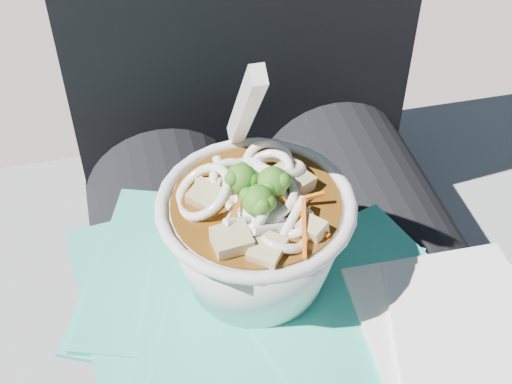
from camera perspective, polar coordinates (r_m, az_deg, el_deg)
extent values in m
cube|color=gray|center=(0.96, 0.67, -15.09)|extent=(1.01, 0.51, 0.43)
cylinder|color=black|center=(0.62, -4.14, -14.27)|extent=(0.16, 0.48, 0.16)
cylinder|color=black|center=(0.65, 12.21, -10.74)|extent=(0.16, 0.48, 0.16)
cube|color=#2CBB9F|center=(0.56, -4.85, -8.69)|extent=(0.21, 0.19, 0.00)
cube|color=#2CBB9F|center=(0.55, -4.79, -8.33)|extent=(0.19, 0.21, 0.00)
cube|color=#2CBB9F|center=(0.57, -4.71, -6.32)|extent=(0.21, 0.21, 0.00)
cube|color=#2CBB9F|center=(0.54, 3.60, -10.15)|extent=(0.22, 0.22, 0.00)
cube|color=#2CBB9F|center=(0.56, 5.61, -6.95)|extent=(0.17, 0.16, 0.00)
cube|color=#2CBB9F|center=(0.52, 2.24, -11.54)|extent=(0.25, 0.24, 0.00)
cube|color=#2CBB9F|center=(0.51, 2.66, -14.15)|extent=(0.24, 0.23, 0.00)
cube|color=#2CBB9F|center=(0.54, 8.44, -9.55)|extent=(0.20, 0.21, 0.00)
cube|color=white|center=(0.54, 15.50, -10.15)|extent=(0.13, 0.13, 0.00)
cube|color=white|center=(0.54, 17.67, -10.78)|extent=(0.15, 0.15, 0.00)
torus|color=silver|center=(0.50, 0.00, -1.00)|extent=(0.14, 0.14, 0.01)
cylinder|color=#4F2C0B|center=(0.50, 0.00, -1.24)|extent=(0.12, 0.12, 0.01)
torus|color=white|center=(0.50, -1.90, 0.90)|extent=(0.05, 0.05, 0.03)
torus|color=white|center=(0.51, 1.01, 1.60)|extent=(0.05, 0.05, 0.02)
torus|color=white|center=(0.49, 0.38, -0.83)|extent=(0.04, 0.04, 0.04)
torus|color=white|center=(0.50, -0.66, 0.61)|extent=(0.03, 0.04, 0.03)
torus|color=white|center=(0.49, -4.27, 0.01)|extent=(0.05, 0.06, 0.04)
torus|color=white|center=(0.49, 0.90, -0.45)|extent=(0.06, 0.06, 0.02)
torus|color=white|center=(0.49, 0.73, -1.10)|extent=(0.05, 0.05, 0.03)
torus|color=white|center=(0.52, 0.92, 2.35)|extent=(0.05, 0.05, 0.02)
torus|color=white|center=(0.48, 2.94, -2.43)|extent=(0.04, 0.04, 0.02)
torus|color=white|center=(0.49, 2.16, -0.69)|extent=(0.05, 0.04, 0.04)
torus|color=white|center=(0.49, -0.17, -0.68)|extent=(0.04, 0.04, 0.02)
torus|color=white|center=(0.51, 1.92, 2.13)|extent=(0.05, 0.05, 0.03)
torus|color=white|center=(0.48, -0.69, -1.86)|extent=(0.03, 0.04, 0.03)
torus|color=white|center=(0.49, -0.42, -0.09)|extent=(0.06, 0.06, 0.03)
torus|color=white|center=(0.47, 2.06, -3.82)|extent=(0.05, 0.05, 0.02)
torus|color=white|center=(0.51, -0.60, 1.00)|extent=(0.05, 0.04, 0.03)
cylinder|color=white|center=(0.50, -2.74, 1.18)|extent=(0.01, 0.03, 0.02)
cylinder|color=white|center=(0.47, -0.84, -2.34)|extent=(0.03, 0.02, 0.02)
cylinder|color=white|center=(0.50, -1.64, 0.94)|extent=(0.02, 0.04, 0.01)
cylinder|color=white|center=(0.48, 2.95, -2.16)|extent=(0.03, 0.03, 0.02)
cylinder|color=white|center=(0.47, 1.11, -2.99)|extent=(0.03, 0.01, 0.02)
cylinder|color=#759D4C|center=(0.49, 1.32, -0.24)|extent=(0.01, 0.01, 0.01)
sphere|color=#266116|center=(0.48, 1.35, 0.77)|extent=(0.02, 0.02, 0.02)
sphere|color=#266116|center=(0.49, 2.07, 1.13)|extent=(0.01, 0.01, 0.01)
sphere|color=#266116|center=(0.48, 2.23, 1.00)|extent=(0.01, 0.01, 0.01)
sphere|color=#266116|center=(0.48, 2.17, 0.90)|extent=(0.01, 0.01, 0.01)
sphere|color=#266116|center=(0.48, 1.02, 0.40)|extent=(0.01, 0.01, 0.01)
cylinder|color=#759D4C|center=(0.50, -1.16, 0.02)|extent=(0.01, 0.01, 0.01)
sphere|color=#266116|center=(0.49, -1.18, 1.04)|extent=(0.02, 0.02, 0.02)
sphere|color=#266116|center=(0.49, -0.31, 1.06)|extent=(0.01, 0.01, 0.01)
sphere|color=#266116|center=(0.49, -1.14, 1.78)|extent=(0.01, 0.01, 0.01)
sphere|color=#266116|center=(0.48, -0.39, 0.91)|extent=(0.01, 0.01, 0.01)
sphere|color=#266116|center=(0.48, -1.92, 1.07)|extent=(0.01, 0.01, 0.01)
cylinder|color=#759D4C|center=(0.48, 0.19, -1.73)|extent=(0.01, 0.01, 0.01)
sphere|color=#266116|center=(0.47, 0.20, -0.71)|extent=(0.02, 0.02, 0.02)
sphere|color=#266116|center=(0.46, 0.52, -1.07)|extent=(0.01, 0.01, 0.01)
sphere|color=#266116|center=(0.47, 0.98, -0.87)|extent=(0.01, 0.01, 0.01)
sphere|color=#266116|center=(0.47, -0.69, -0.28)|extent=(0.01, 0.01, 0.01)
sphere|color=#266116|center=(0.47, 0.31, -1.24)|extent=(0.01, 0.01, 0.01)
cube|color=#E35D13|center=(0.47, -1.88, -1.78)|extent=(0.02, 0.03, 0.01)
cube|color=#E35D13|center=(0.47, 3.88, -2.87)|extent=(0.01, 0.04, 0.01)
cube|color=#E35D13|center=(0.50, -0.64, 1.05)|extent=(0.04, 0.03, 0.02)
cube|color=#E35D13|center=(0.49, 3.32, -0.65)|extent=(0.04, 0.01, 0.01)
cube|color=#E35D13|center=(0.48, 3.83, -1.98)|extent=(0.03, 0.04, 0.01)
cube|color=#E35D13|center=(0.50, 0.16, 0.36)|extent=(0.03, 0.01, 0.01)
cube|color=tan|center=(0.50, 3.28, 0.80)|extent=(0.03, 0.03, 0.02)
cube|color=tan|center=(0.51, 2.53, 1.61)|extent=(0.02, 0.02, 0.01)
cube|color=tan|center=(0.52, -0.78, 1.92)|extent=(0.02, 0.02, 0.01)
cube|color=tan|center=(0.50, -3.80, 0.10)|extent=(0.03, 0.02, 0.02)
cube|color=tan|center=(0.49, -4.05, -0.40)|extent=(0.03, 0.03, 0.02)
cube|color=tan|center=(0.46, -1.96, -3.89)|extent=(0.03, 0.02, 0.01)
cube|color=tan|center=(0.46, 0.91, -4.75)|extent=(0.03, 0.03, 0.02)
cube|color=tan|center=(0.47, 4.51, -2.95)|extent=(0.02, 0.02, 0.01)
ellipsoid|color=white|center=(0.49, 0.40, -1.29)|extent=(0.03, 0.04, 0.01)
cube|color=white|center=(0.48, -0.87, 6.66)|extent=(0.01, 0.09, 0.11)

